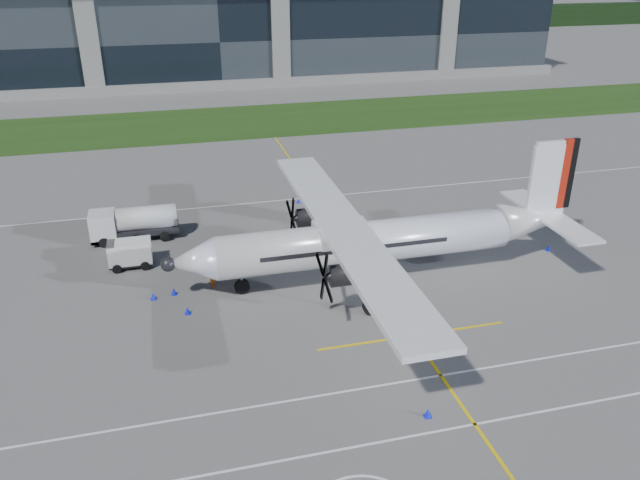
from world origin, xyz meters
TOP-DOWN VIEW (x-y plane):
  - ground at (0.00, 40.00)m, footprint 400.00×400.00m
  - grass_strip at (0.00, 48.00)m, footprint 400.00×18.00m
  - terminal_building at (0.00, 80.00)m, footprint 120.00×20.00m
  - tree_line at (0.00, 140.00)m, footprint 400.00×6.00m
  - yellow_taxiway_centerline at (3.00, 10.00)m, footprint 0.20×70.00m
  - white_lane_line at (0.00, -14.00)m, footprint 90.00×0.15m
  - turboprop_aircraft at (3.47, 1.70)m, footprint 29.32×30.40m
  - fuel_tanker_truck at (-13.88, 12.59)m, footprint 7.17×2.33m
  - baggage_tug at (-13.65, 7.74)m, footprint 3.28×1.97m
  - ground_crew_person at (-8.09, 3.19)m, footprint 0.77×0.93m
  - safety_cone_portwing at (0.97, -12.90)m, footprint 0.36×0.36m
  - safety_cone_fwd at (-12.17, 2.39)m, footprint 0.36×0.36m
  - safety_cone_stbdwing at (1.08, 16.99)m, footprint 0.36×0.36m
  - safety_cone_tail at (17.61, 2.39)m, footprint 0.36×0.36m
  - safety_cone_nose_stbd at (-10.81, 2.68)m, footprint 0.36×0.36m
  - safety_cone_nose_port at (-10.07, -0.05)m, footprint 0.36×0.36m

SIDE VIEW (x-z plane):
  - ground at x=0.00m, z-range 0.00..0.00m
  - yellow_taxiway_centerline at x=3.00m, z-range 0.00..0.01m
  - white_lane_line at x=0.00m, z-range 0.00..0.01m
  - grass_strip at x=0.00m, z-range 0.00..0.04m
  - safety_cone_portwing at x=0.97m, z-range 0.00..0.50m
  - safety_cone_fwd at x=-12.17m, z-range 0.00..0.50m
  - safety_cone_stbdwing at x=1.08m, z-range 0.00..0.50m
  - safety_cone_tail at x=17.61m, z-range 0.00..0.50m
  - safety_cone_nose_stbd at x=-10.81m, z-range 0.00..0.50m
  - safety_cone_nose_port at x=-10.07m, z-range 0.00..0.50m
  - baggage_tug at x=-13.65m, z-range 0.00..1.97m
  - ground_crew_person at x=-8.09m, z-range 0.00..1.99m
  - fuel_tanker_truck at x=-13.88m, z-range 0.00..2.69m
  - tree_line at x=0.00m, z-range 0.00..6.00m
  - turboprop_aircraft at x=3.47m, z-range 0.00..9.12m
  - terminal_building at x=0.00m, z-range 0.00..15.00m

